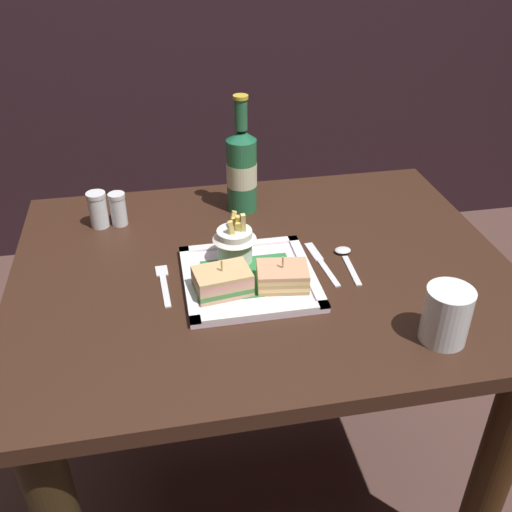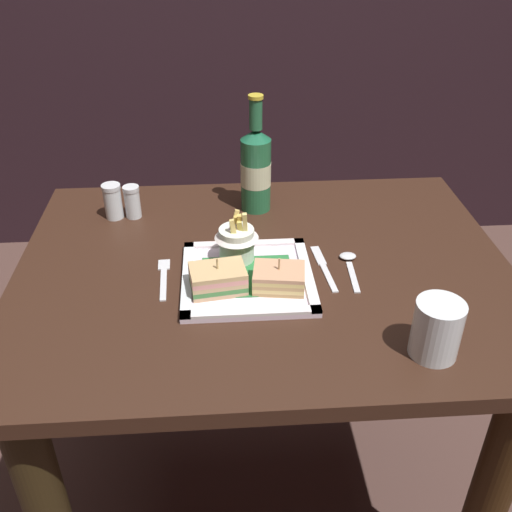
% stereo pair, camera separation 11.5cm
% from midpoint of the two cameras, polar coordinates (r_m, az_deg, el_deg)
% --- Properties ---
extents(ground_plane, '(6.00, 6.00, 0.00)m').
position_cam_midpoint_polar(ground_plane, '(1.71, 2.68, -21.74)').
color(ground_plane, '#4D342E').
extents(dining_table, '(1.02, 0.78, 0.73)m').
position_cam_midpoint_polar(dining_table, '(1.29, 3.32, -7.04)').
color(dining_table, '#341E14').
rests_on(dining_table, ground_plane).
extents(square_plate, '(0.26, 0.26, 0.02)m').
position_cam_midpoint_polar(square_plate, '(1.14, 2.03, -2.24)').
color(square_plate, white).
rests_on(square_plate, dining_table).
extents(sandwich_half_left, '(0.11, 0.09, 0.07)m').
position_cam_midpoint_polar(sandwich_half_left, '(1.09, -0.78, -2.36)').
color(sandwich_half_left, tan).
rests_on(sandwich_half_left, square_plate).
extents(sandwich_half_right, '(0.11, 0.09, 0.06)m').
position_cam_midpoint_polar(sandwich_half_right, '(1.10, 5.25, -2.27)').
color(sandwich_half_right, tan).
rests_on(sandwich_half_right, square_plate).
extents(fries_cup, '(0.09, 0.09, 0.11)m').
position_cam_midpoint_polar(fries_cup, '(1.16, 0.89, 1.67)').
color(fries_cup, silver).
rests_on(fries_cup, square_plate).
extents(beer_bottle, '(0.07, 0.07, 0.28)m').
position_cam_midpoint_polar(beer_bottle, '(1.36, 2.63, 8.60)').
color(beer_bottle, '#276A40').
rests_on(beer_bottle, dining_table).
extents(water_glass, '(0.08, 0.08, 0.10)m').
position_cam_midpoint_polar(water_glass, '(1.01, 20.49, -7.11)').
color(water_glass, silver).
rests_on(water_glass, dining_table).
extents(fork, '(0.03, 0.14, 0.00)m').
position_cam_midpoint_polar(fork, '(1.16, -6.31, -2.11)').
color(fork, silver).
rests_on(fork, dining_table).
extents(knife, '(0.03, 0.17, 0.00)m').
position_cam_midpoint_polar(knife, '(1.20, 9.38, -1.07)').
color(knife, silver).
rests_on(knife, dining_table).
extents(spoon, '(0.04, 0.14, 0.01)m').
position_cam_midpoint_polar(spoon, '(1.22, 11.85, -0.64)').
color(spoon, silver).
rests_on(spoon, dining_table).
extents(salt_shaker, '(0.04, 0.04, 0.08)m').
position_cam_midpoint_polar(salt_shaker, '(1.37, -11.60, 5.05)').
color(salt_shaker, silver).
rests_on(salt_shaker, dining_table).
extents(pepper_shaker, '(0.04, 0.04, 0.08)m').
position_cam_midpoint_polar(pepper_shaker, '(1.37, -9.74, 5.04)').
color(pepper_shaker, silver).
rests_on(pepper_shaker, dining_table).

